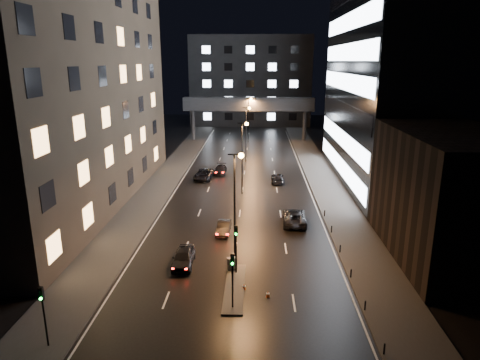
{
  "coord_description": "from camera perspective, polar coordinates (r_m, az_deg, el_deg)",
  "views": [
    {
      "loc": [
        1.99,
        -29.48,
        18.1
      ],
      "look_at": [
        -0.01,
        20.95,
        4.0
      ],
      "focal_mm": 32.0,
      "sensor_mm": 36.0,
      "label": 1
    }
  ],
  "objects": [
    {
      "name": "car_away_c",
      "position": [
        67.87,
        -4.82,
        0.76
      ],
      "size": [
        3.04,
        5.76,
        1.54
      ],
      "primitive_type": "imported",
      "rotation": [
        0.0,
        0.0,
        -0.09
      ],
      "color": "black",
      "rests_on": "ground"
    },
    {
      "name": "streetlight_near",
      "position": [
        39.28,
        -0.49,
        -1.57
      ],
      "size": [
        1.45,
        0.5,
        10.15
      ],
      "color": "black",
      "rests_on": "ground"
    },
    {
      "name": "skybridge",
      "position": [
        99.98,
        1.14,
        10.0
      ],
      "size": [
        30.0,
        3.0,
        10.0
      ],
      "color": "#333335",
      "rests_on": "ground"
    },
    {
      "name": "streetlight_mid_b",
      "position": [
        78.37,
        0.92,
        7.09
      ],
      "size": [
        1.45,
        0.5,
        10.15
      ],
      "color": "black",
      "rests_on": "ground"
    },
    {
      "name": "cone_a",
      "position": [
        36.1,
        0.54,
        -14.02
      ],
      "size": [
        0.42,
        0.42,
        0.5
      ],
      "primitive_type": "cone",
      "rotation": [
        0.0,
        0.0,
        -0.3
      ],
      "color": "#FF600D",
      "rests_on": "ground"
    },
    {
      "name": "traffic_signal_near",
      "position": [
        37.18,
        -0.53,
        -8.2
      ],
      "size": [
        0.28,
        0.34,
        4.4
      ],
      "color": "black",
      "rests_on": "median_island"
    },
    {
      "name": "sidewalk_right",
      "position": [
        67.78,
        11.11,
        -0.12
      ],
      "size": [
        5.0,
        110.0,
        0.15
      ],
      "primitive_type": "cube",
      "color": "#383533",
      "rests_on": "ground"
    },
    {
      "name": "median_island",
      "position": [
        36.32,
        -0.71,
        -14.15
      ],
      "size": [
        1.6,
        8.0,
        0.15
      ],
      "primitive_type": "cube",
      "color": "#383533",
      "rests_on": "ground"
    },
    {
      "name": "streetlight_mid_a",
      "position": [
        58.67,
        0.45,
        4.2
      ],
      "size": [
        1.45,
        0.5,
        10.15
      ],
      "color": "black",
      "rests_on": "ground"
    },
    {
      "name": "traffic_signal_far",
      "position": [
        32.23,
        -1.01,
        -12.14
      ],
      "size": [
        0.28,
        0.34,
        4.4
      ],
      "color": "black",
      "rests_on": "median_island"
    },
    {
      "name": "car_toward_b",
      "position": [
        66.16,
        5.03,
        0.28
      ],
      "size": [
        1.96,
        4.68,
        1.35
      ],
      "primitive_type": "imported",
      "rotation": [
        0.0,
        0.0,
        3.13
      ],
      "color": "black",
      "rests_on": "ground"
    },
    {
      "name": "building_left",
      "position": [
        58.85,
        -23.3,
        16.25
      ],
      "size": [
        15.0,
        48.0,
        40.0
      ],
      "primitive_type": "cube",
      "color": "#2D2319",
      "rests_on": "ground"
    },
    {
      "name": "utility_cabinet",
      "position": [
        38.74,
        -1.08,
        -11.06
      ],
      "size": [
        0.97,
        0.68,
        1.12
      ],
      "primitive_type": "cube",
      "rotation": [
        0.0,
        0.0,
        0.3
      ],
      "color": "#4B4B4E",
      "rests_on": "median_island"
    },
    {
      "name": "streetlight_far",
      "position": [
        98.19,
        1.21,
        8.82
      ],
      "size": [
        1.45,
        0.5,
        10.15
      ],
      "color": "black",
      "rests_on": "ground"
    },
    {
      "name": "traffic_signal_corner",
      "position": [
        31.03,
        -24.77,
        -15.21
      ],
      "size": [
        0.28,
        0.34,
        4.4
      ],
      "color": "black",
      "rests_on": "ground"
    },
    {
      "name": "car_toward_a",
      "position": [
        49.7,
        7.26,
        -4.91
      ],
      "size": [
        2.82,
        5.76,
        1.57
      ],
      "primitive_type": "imported",
      "rotation": [
        0.0,
        0.0,
        3.1
      ],
      "color": "black",
      "rests_on": "ground"
    },
    {
      "name": "car_away_b",
      "position": [
        46.73,
        -2.19,
        -6.34
      ],
      "size": [
        1.52,
        3.95,
        1.28
      ],
      "primitive_type": "imported",
      "rotation": [
        0.0,
        0.0,
        -0.04
      ],
      "color": "black",
      "rests_on": "ground"
    },
    {
      "name": "building_far",
      "position": [
        127.62,
        1.42,
        13.09
      ],
      "size": [
        34.0,
        14.0,
        25.0
      ],
      "primitive_type": "cube",
      "color": "#333335",
      "rests_on": "ground"
    },
    {
      "name": "sidewalk_left",
      "position": [
        68.51,
        -10.02,
        0.11
      ],
      "size": [
        5.0,
        110.0,
        0.15
      ],
      "primitive_type": "cube",
      "color": "#383533",
      "rests_on": "ground"
    },
    {
      "name": "building_right_glass",
      "position": [
        69.55,
        22.77,
        18.09
      ],
      "size": [
        20.0,
        36.0,
        45.0
      ],
      "primitive_type": "cube",
      "color": "black",
      "rests_on": "ground"
    },
    {
      "name": "car_away_d",
      "position": [
        71.03,
        -2.6,
        1.39
      ],
      "size": [
        1.93,
        4.65,
        1.34
      ],
      "primitive_type": "imported",
      "rotation": [
        0.0,
        0.0,
        -0.01
      ],
      "color": "black",
      "rests_on": "ground"
    },
    {
      "name": "ground",
      "position": [
        71.83,
        0.61,
        1.01
      ],
      "size": [
        160.0,
        160.0,
        0.0
      ],
      "primitive_type": "plane",
      "color": "black",
      "rests_on": "ground"
    },
    {
      "name": "car_away_a",
      "position": [
        40.0,
        -7.54,
        -10.19
      ],
      "size": [
        1.98,
        4.66,
        1.57
      ],
      "primitive_type": "imported",
      "rotation": [
        0.0,
        0.0,
        0.03
      ],
      "color": "black",
      "rests_on": "ground"
    },
    {
      "name": "building_right_low",
      "position": [
        44.18,
        26.24,
        -1.94
      ],
      "size": [
        10.0,
        18.0,
        12.0
      ],
      "primitive_type": "cube",
      "color": "black",
      "rests_on": "ground"
    },
    {
      "name": "cone_b",
      "position": [
        35.13,
        3.74,
        -14.95
      ],
      "size": [
        0.36,
        0.36,
        0.52
      ],
      "primitive_type": "cone",
      "rotation": [
        0.0,
        0.0,
        0.12
      ],
      "color": "#E8520C",
      "rests_on": "ground"
    },
    {
      "name": "bollard_row",
      "position": [
        40.91,
        13.85,
        -10.44
      ],
      "size": [
        0.12,
        25.12,
        0.9
      ],
      "color": "black",
      "rests_on": "ground"
    }
  ]
}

